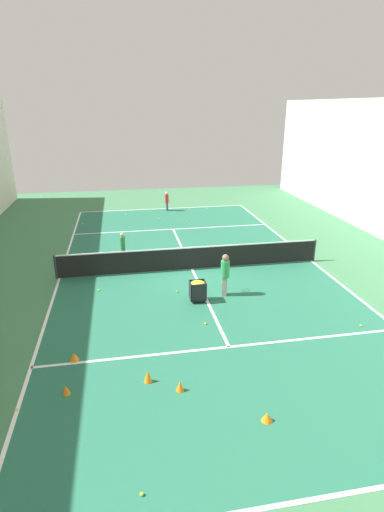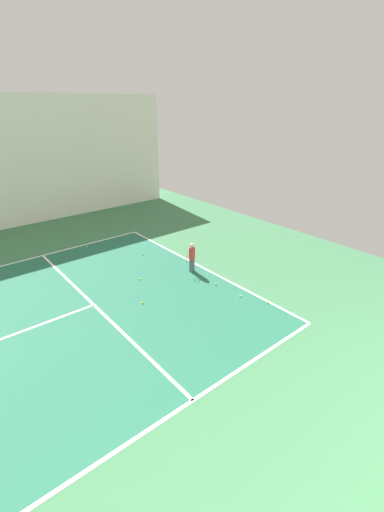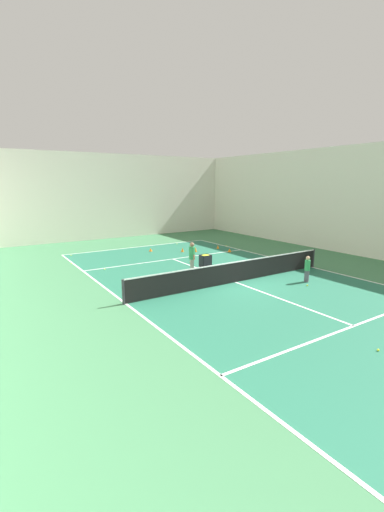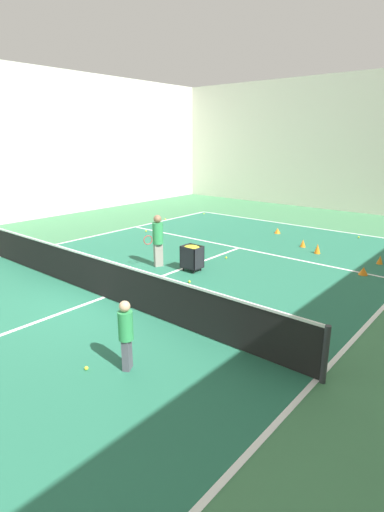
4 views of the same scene
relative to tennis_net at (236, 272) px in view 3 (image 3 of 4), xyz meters
The scene contains 30 objects.
ground_plane 0.52m from the tennis_net, ahead, with size 36.04×36.04×0.00m, color #3D754C.
court_playing_area 0.52m from the tennis_net, ahead, with size 11.00×21.92×0.00m.
line_baseline_far 10.97m from the tennis_net, 90.00° to the left, with size 11.00×0.10×0.00m, color white.
line_sideline_left 5.52m from the tennis_net, behind, with size 0.10×21.92×0.00m, color white.
line_sideline_right 5.52m from the tennis_net, ahead, with size 0.10×21.92×0.00m, color white.
line_service_near 6.05m from the tennis_net, 90.00° to the right, with size 11.00×0.10×0.00m, color white.
line_service_far 6.05m from the tennis_net, 90.00° to the left, with size 11.00×0.10×0.00m, color white.
line_centre_service 0.52m from the tennis_net, ahead, with size 0.10×12.06×0.00m, color white.
hall_enclosure_right 11.04m from the tennis_net, ahead, with size 0.15×32.34×6.99m.
hall_enclosure_far 16.37m from the tennis_net, 90.00° to the left, with size 21.12×0.15×6.99m.
tennis_net is the anchor object (origin of this frame).
coach_at_net 2.79m from the tennis_net, 105.57° to the left, with size 0.42×0.68×1.60m.
child_midcourt 3.38m from the tennis_net, 31.51° to the right, with size 0.34×0.34×1.26m.
ball_cart 3.01m from the tennis_net, 83.56° to the left, with size 0.56×0.47×0.78m.
training_cone_0 9.01m from the tennis_net, 90.39° to the left, with size 0.25×0.25×0.22m, color orange.
training_cone_1 7.35m from the tennis_net, 53.37° to the left, with size 0.27×0.27×0.23m, color orange.
training_cone_2 8.54m from the tennis_net, 58.65° to the left, with size 0.19×0.19×0.27m, color orange.
training_cone_3 7.84m from the tennis_net, 77.55° to the left, with size 0.21×0.21×0.28m, color orange.
training_cone_4 7.58m from the tennis_net, 71.20° to the left, with size 0.21×0.21×0.33m, color orange.
tennis_ball_1 10.72m from the tennis_net, 74.83° to the left, with size 0.07×0.07×0.07m, color yellow.
tennis_ball_2 7.21m from the tennis_net, 128.01° to the left, with size 0.07×0.07×0.07m, color yellow.
tennis_ball_3 2.40m from the tennis_net, 65.85° to the left, with size 0.07×0.07×0.07m, color yellow.
tennis_ball_5 1.95m from the tennis_net, 119.86° to the left, with size 0.07×0.07×0.07m, color yellow.
tennis_ball_6 9.83m from the tennis_net, 124.72° to the left, with size 0.07×0.07×0.07m, color yellow.
tennis_ball_7 4.70m from the tennis_net, 84.96° to the left, with size 0.07×0.07×0.07m, color yellow.
tennis_ball_8 3.30m from the tennis_net, 43.46° to the right, with size 0.07×0.07×0.07m, color yellow.
tennis_ball_9 4.19m from the tennis_net, 21.02° to the left, with size 0.07×0.07×0.07m, color yellow.
tennis_ball_11 11.60m from the tennis_net, 115.93° to the left, with size 0.07×0.07×0.07m, color yellow.
tennis_ball_14 7.50m from the tennis_net, 97.89° to the right, with size 0.07×0.07×0.07m, color yellow.
tennis_ball_15 9.46m from the tennis_net, 54.28° to the left, with size 0.07×0.07×0.07m, color yellow.
Camera 3 is at (-10.16, -11.99, 4.60)m, focal length 24.00 mm.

